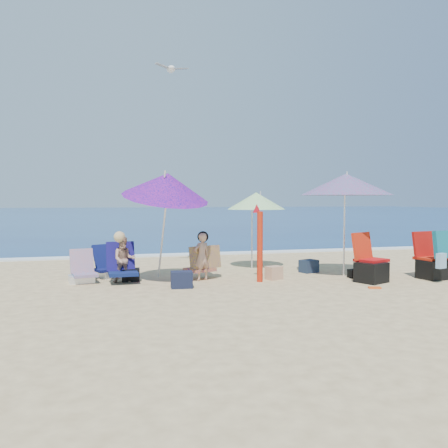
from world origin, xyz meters
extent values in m
plane|color=#D8BC84|center=(0.00, 0.00, 0.00)|extent=(120.00, 120.00, 0.00)
cube|color=navy|center=(0.00, 45.00, -0.05)|extent=(120.00, 80.00, 0.12)
cube|color=white|center=(0.00, 5.10, 0.02)|extent=(120.00, 0.50, 0.04)
cylinder|color=white|center=(2.21, 0.68, 0.99)|extent=(0.04, 0.04, 1.99)
cone|color=#CB1B70|center=(2.20, 0.62, 1.91)|extent=(2.21, 2.21, 0.45)
cylinder|color=white|center=(2.19, 0.55, 2.11)|extent=(0.03, 0.03, 0.12)
cylinder|color=silver|center=(0.66, 2.14, 0.82)|extent=(0.04, 0.04, 1.63)
cone|color=green|center=(0.75, 2.08, 1.56)|extent=(1.65, 1.65, 0.39)
cylinder|color=white|center=(0.83, 2.02, 1.73)|extent=(0.03, 0.03, 0.10)
cylinder|color=white|center=(-1.52, 1.10, 0.96)|extent=(0.19, 0.49, 1.86)
cone|color=#AE1891|center=(-1.49, 0.73, 1.86)|extent=(2.12, 2.16, 0.86)
cylinder|color=white|center=(-1.55, 0.56, 2.07)|extent=(0.05, 0.07, 0.13)
cylinder|color=red|center=(0.26, 0.41, 0.68)|extent=(0.15, 0.15, 1.36)
cone|color=#A40B15|center=(0.27, 0.63, 1.42)|extent=(0.20, 0.20, 0.17)
cube|color=#0D1249|center=(-2.60, 1.64, 0.17)|extent=(0.59, 0.56, 0.06)
cube|color=#0E164F|center=(-2.64, 1.88, 0.41)|extent=(0.53, 0.44, 0.49)
cube|color=white|center=(-2.49, 1.69, 0.07)|extent=(0.61, 0.59, 0.15)
cube|color=#C14454|center=(-3.01, 1.08, 0.16)|extent=(0.49, 0.45, 0.05)
cube|color=#DD644E|center=(-3.08, 1.36, 0.40)|extent=(0.47, 0.32, 0.47)
cube|color=white|center=(-3.08, 1.19, 0.07)|extent=(0.51, 0.47, 0.14)
cube|color=#B50C0E|center=(2.42, -0.04, 0.41)|extent=(0.69, 0.66, 0.06)
cube|color=red|center=(2.28, 0.09, 0.68)|extent=(0.55, 0.36, 0.54)
cube|color=black|center=(2.32, -0.20, 0.19)|extent=(0.67, 0.64, 0.39)
cube|color=red|center=(3.75, -0.08, 0.40)|extent=(0.61, 0.56, 0.06)
cube|color=#A10F0B|center=(3.71, 0.10, 0.67)|extent=(0.56, 0.24, 0.54)
cube|color=black|center=(3.74, -0.17, 0.19)|extent=(0.59, 0.54, 0.38)
cube|color=#0A7885|center=(3.76, -0.42, 0.72)|extent=(0.50, 0.25, 0.55)
cube|color=#85B2D5|center=(3.54, -0.63, 0.43)|extent=(0.23, 0.16, 0.29)
imported|color=tan|center=(-0.79, 0.85, 0.47)|extent=(0.40, 0.34, 0.94)
cube|color=#4F1074|center=(-0.80, 1.03, 0.19)|extent=(0.66, 0.63, 0.06)
cube|color=#2D1070|center=(-0.69, 1.00, 0.44)|extent=(0.68, 0.47, 0.48)
sphere|color=black|center=(-0.69, 1.23, 0.83)|extent=(0.23, 0.23, 0.23)
imported|color=tan|center=(-2.28, 0.98, 0.44)|extent=(0.44, 0.35, 0.89)
cube|color=#0D1A4C|center=(-2.31, 0.87, 0.19)|extent=(0.55, 0.49, 0.06)
cube|color=#110E4E|center=(-2.35, 1.15, 0.48)|extent=(0.55, 0.33, 0.57)
sphere|color=tan|center=(-2.37, 0.97, 0.88)|extent=(0.22, 0.22, 0.22)
cube|color=#161B31|center=(-1.31, 0.17, 0.15)|extent=(0.41, 0.31, 0.30)
cube|color=black|center=(-2.15, 1.10, 0.12)|extent=(0.36, 0.27, 0.25)
cube|color=tan|center=(0.63, 0.60, 0.13)|extent=(0.37, 0.32, 0.26)
cube|color=#1B273C|center=(1.69, 1.26, 0.14)|extent=(0.44, 0.39, 0.28)
cube|color=black|center=(2.28, 0.38, 0.09)|extent=(0.25, 0.20, 0.17)
cube|color=#E35017|center=(2.03, -0.78, 0.01)|extent=(0.24, 0.16, 0.03)
ellipsoid|color=white|center=(-1.18, 2.21, 4.43)|extent=(0.31, 0.40, 0.14)
cube|color=gray|center=(-1.37, 2.07, 4.45)|extent=(0.37, 0.23, 0.08)
cube|color=gray|center=(-0.97, 2.18, 4.45)|extent=(0.37, 0.23, 0.08)
camera|label=1|loc=(-2.72, -8.27, 1.60)|focal=38.14mm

